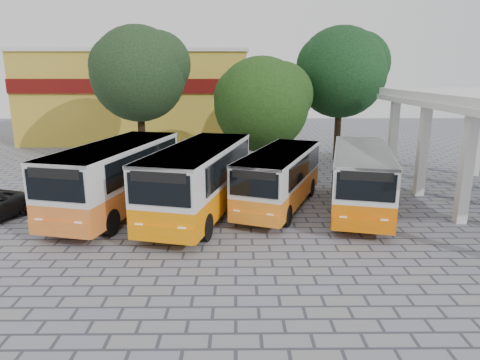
{
  "coord_description": "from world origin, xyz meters",
  "views": [
    {
      "loc": [
        -1.85,
        -15.66,
        6.35
      ],
      "look_at": [
        -1.68,
        3.49,
        1.5
      ],
      "focal_mm": 32.0,
      "sensor_mm": 36.0,
      "label": 1
    }
  ],
  "objects_px": {
    "bus_centre_left": "(199,176)",
    "bus_centre_right": "(280,175)",
    "bus_far_left": "(116,173)",
    "bus_far_right": "(361,176)"
  },
  "relations": [
    {
      "from": "bus_centre_left",
      "to": "bus_centre_right",
      "type": "height_order",
      "value": "bus_centre_left"
    },
    {
      "from": "bus_far_left",
      "to": "bus_centre_left",
      "type": "height_order",
      "value": "bus_far_left"
    },
    {
      "from": "bus_far_left",
      "to": "bus_centre_left",
      "type": "relative_size",
      "value": 1.0
    },
    {
      "from": "bus_centre_left",
      "to": "bus_far_left",
      "type": "bearing_deg",
      "value": -174.63
    },
    {
      "from": "bus_centre_left",
      "to": "bus_centre_right",
      "type": "distance_m",
      "value": 3.9
    },
    {
      "from": "bus_far_left",
      "to": "bus_centre_right",
      "type": "relative_size",
      "value": 1.14
    },
    {
      "from": "bus_centre_right",
      "to": "bus_far_right",
      "type": "relative_size",
      "value": 0.95
    },
    {
      "from": "bus_far_left",
      "to": "bus_centre_left",
      "type": "distance_m",
      "value": 3.91
    },
    {
      "from": "bus_centre_right",
      "to": "bus_far_right",
      "type": "xyz_separation_m",
      "value": [
        3.72,
        -0.52,
        0.11
      ]
    },
    {
      "from": "bus_far_left",
      "to": "bus_centre_right",
      "type": "distance_m",
      "value": 7.6
    }
  ]
}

